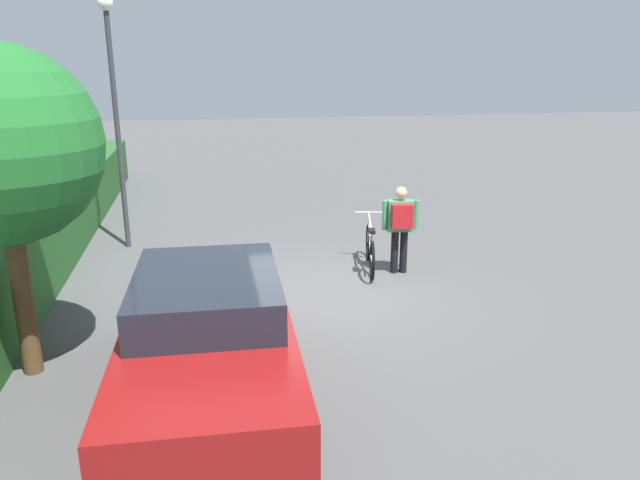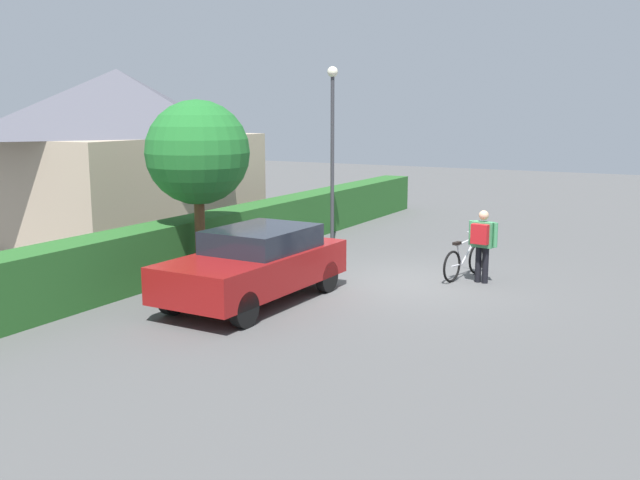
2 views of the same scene
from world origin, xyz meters
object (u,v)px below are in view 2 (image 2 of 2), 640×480
object	(u,v)px
parked_car_near	(256,264)
bicycle	(465,261)
street_lamp	(332,132)
person_rider	(482,240)
tree_kerbside	(198,153)

from	to	relation	value
parked_car_near	bicycle	bearing A→B (deg)	-36.82
street_lamp	bicycle	bearing A→B (deg)	-116.87
person_rider	tree_kerbside	bearing A→B (deg)	114.83
person_rider	street_lamp	size ratio (longest dim) A/B	0.33
street_lamp	tree_kerbside	xyz separation A→B (m)	(-5.01, 0.56, -0.30)
person_rider	tree_kerbside	distance (m)	6.20
street_lamp	parked_car_near	bearing A→B (deg)	-165.78
street_lamp	tree_kerbside	size ratio (longest dim) A/B	1.24
bicycle	tree_kerbside	world-z (taller)	tree_kerbside
parked_car_near	bicycle	xyz separation A→B (m)	(3.82, -2.86, -0.36)
parked_car_near	street_lamp	bearing A→B (deg)	14.22
parked_car_near	person_rider	distance (m)	4.83
person_rider	tree_kerbside	size ratio (longest dim) A/B	0.40
tree_kerbside	parked_car_near	bearing A→B (deg)	-116.15
person_rider	tree_kerbside	xyz separation A→B (m)	(-2.50, 5.40, 1.77)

